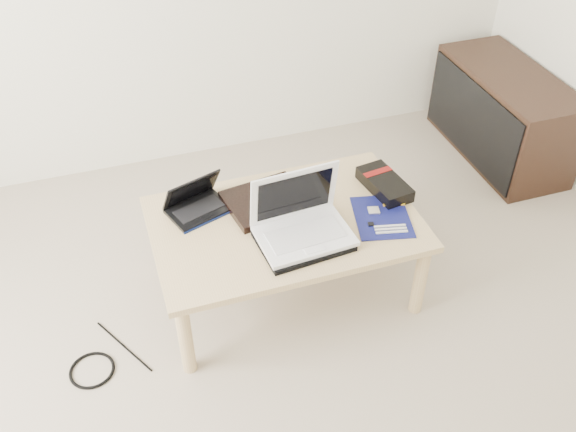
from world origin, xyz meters
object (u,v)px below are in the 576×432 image
object	(u,v)px
media_cabinet	(502,115)
netbook	(196,204)
coffee_table	(285,230)
white_laptop	(301,222)
gpu_box	(384,184)

from	to	relation	value
media_cabinet	netbook	distance (m)	1.89
coffee_table	media_cabinet	size ratio (longest dim) A/B	1.22
netbook	coffee_table	bearing A→B (deg)	-29.31
coffee_table	media_cabinet	world-z (taller)	media_cabinet
white_laptop	netbook	bearing A→B (deg)	141.19
coffee_table	gpu_box	world-z (taller)	gpu_box
coffee_table	netbook	xyz separation A→B (m)	(-0.33, 0.19, 0.08)
netbook	white_laptop	bearing A→B (deg)	-38.81
coffee_table	white_laptop	xyz separation A→B (m)	(0.03, -0.11, 0.12)
gpu_box	media_cabinet	bearing A→B (deg)	30.10
white_laptop	media_cabinet	bearing A→B (deg)	27.51
netbook	media_cabinet	bearing A→B (deg)	14.41
media_cabinet	netbook	xyz separation A→B (m)	(-1.82, -0.47, 0.18)
coffee_table	media_cabinet	distance (m)	1.63
coffee_table	netbook	world-z (taller)	netbook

